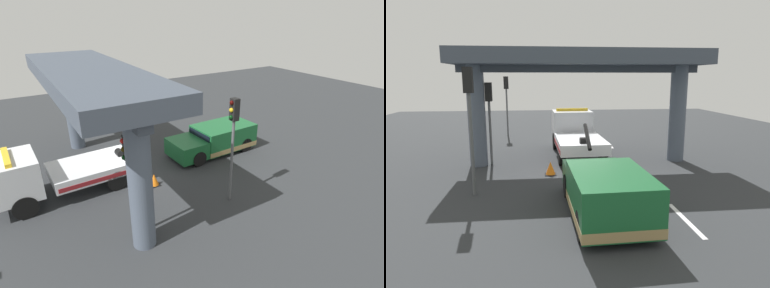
% 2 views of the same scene
% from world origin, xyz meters
% --- Properties ---
extents(ground_plane, '(60.00, 40.00, 0.10)m').
position_xyz_m(ground_plane, '(0.00, 0.00, -0.05)').
color(ground_plane, '#2D3033').
extents(lane_stripe_west, '(2.60, 0.16, 0.01)m').
position_xyz_m(lane_stripe_west, '(-6.00, -2.41, 0.00)').
color(lane_stripe_west, silver).
rests_on(lane_stripe_west, ground).
extents(lane_stripe_mid, '(2.60, 0.16, 0.01)m').
position_xyz_m(lane_stripe_mid, '(0.00, -2.41, 0.00)').
color(lane_stripe_mid, silver).
rests_on(lane_stripe_mid, ground).
extents(tow_truck_white, '(7.29, 2.60, 2.46)m').
position_xyz_m(tow_truck_white, '(3.71, 0.03, 1.20)').
color(tow_truck_white, white).
rests_on(tow_truck_white, ground).
extents(towed_van_green, '(5.27, 2.37, 1.58)m').
position_xyz_m(towed_van_green, '(-5.42, -0.00, 0.78)').
color(towed_van_green, '#195B2D').
rests_on(towed_van_green, ground).
extents(overpass_structure, '(3.60, 12.11, 5.59)m').
position_xyz_m(overpass_structure, '(1.40, 0.00, 4.73)').
color(overpass_structure, '#4C5666').
rests_on(overpass_structure, ground).
extents(traffic_light_near, '(0.39, 0.32, 4.66)m').
position_xyz_m(traffic_light_near, '(-2.98, 4.46, 3.38)').
color(traffic_light_near, '#515456').
rests_on(traffic_light_near, ground).
extents(traffic_light_far, '(0.39, 0.32, 4.06)m').
position_xyz_m(traffic_light_far, '(1.52, 4.46, 2.97)').
color(traffic_light_far, '#515456').
rests_on(traffic_light_far, ground).
extents(traffic_cone_orange, '(0.50, 0.50, 0.60)m').
position_xyz_m(traffic_cone_orange, '(-0.65, 1.58, 0.28)').
color(traffic_cone_orange, orange).
rests_on(traffic_cone_orange, ground).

